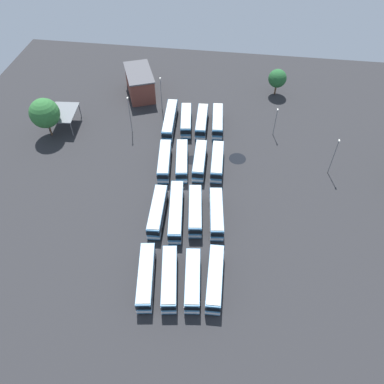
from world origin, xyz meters
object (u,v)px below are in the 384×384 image
object	(u,v)px
bus_row3_slot2	(193,280)
lamp_post_mid_lot	(161,92)
bus_row1_slot1	(182,161)
bus_row1_slot3	(217,162)
bus_row0_slot0	(170,120)
tree_northwest	(277,78)
bus_row3_slot3	(215,278)
bus_row1_slot2	(200,161)
bus_row0_slot3	(217,121)
bus_row3_slot0	(146,277)
bus_row2_slot1	(176,211)
bus_row2_slot2	(195,211)
maintenance_shelter	(63,113)
lamp_post_by_building	(275,121)
bus_row3_slot1	(169,278)
bus_row2_slot0	(158,211)
tree_west_edge	(45,113)
lamp_post_near_entrance	(334,156)
bus_row0_slot2	(202,122)
bus_row0_slot1	(186,120)
bus_row1_slot0	(165,161)
bus_row2_slot3	(216,213)
lamp_post_far_corner	(130,114)
depot_building	(140,83)

from	to	relation	value
bus_row3_slot2	lamp_post_mid_lot	xyz separation A→B (m)	(-49.76, -14.89, 3.15)
bus_row1_slot1	bus_row3_slot2	world-z (taller)	same
bus_row1_slot3	bus_row3_slot2	bearing A→B (deg)	-2.60
bus_row0_slot0	tree_northwest	world-z (taller)	tree_northwest
bus_row3_slot3	tree_northwest	bearing A→B (deg)	169.96
bus_row1_slot2	bus_row0_slot3	bearing A→B (deg)	170.17
bus_row0_slot3	lamp_post_mid_lot	xyz separation A→B (m)	(-5.73, -14.96, 3.15)
bus_row3_slot0	bus_row0_slot3	bearing A→B (deg)	169.95
bus_row2_slot1	bus_row2_slot2	bearing A→B (deg)	99.46
maintenance_shelter	lamp_post_by_building	world-z (taller)	lamp_post_by_building
bus_row1_slot2	lamp_post_mid_lot	size ratio (longest dim) A/B	1.21
bus_row3_slot1	bus_row2_slot0	bearing A→B (deg)	-160.99
lamp_post_by_building	bus_row2_slot2	bearing A→B (deg)	-28.66
bus_row0_slot3	tree_west_edge	bearing A→B (deg)	-77.78
lamp_post_near_entrance	tree_west_edge	world-z (taller)	tree_west_edge
bus_row0_slot0	bus_row2_slot1	bearing A→B (deg)	12.41
bus_row2_slot2	bus_row3_slot0	world-z (taller)	same
bus_row0_slot2	bus_row3_slot3	xyz separation A→B (m)	(42.57, 7.38, 0.00)
bus_row0_slot1	bus_row3_slot0	world-z (taller)	same
bus_row1_slot0	lamp_post_mid_lot	world-z (taller)	lamp_post_mid_lot
bus_row1_slot1	bus_row0_slot1	bearing A→B (deg)	-175.08
bus_row3_slot1	tree_northwest	distance (m)	63.80
bus_row1_slot1	bus_row2_slot3	distance (m)	16.49
tree_west_edge	tree_northwest	xyz separation A→B (m)	(-25.35, 53.60, -1.57)
bus_row1_slot2	tree_northwest	bearing A→B (deg)	151.99
bus_row1_slot2	bus_row2_slot3	distance (m)	15.30
bus_row2_slot2	bus_row3_slot0	size ratio (longest dim) A/B	0.95
bus_row3_slot2	maintenance_shelter	bearing A→B (deg)	-136.82
bus_row0_slot1	bus_row3_slot0	xyz separation A→B (m)	(43.75, -0.23, 0.00)
bus_row3_slot1	bus_row0_slot2	bearing A→B (deg)	179.80
lamp_post_far_corner	tree_west_edge	world-z (taller)	tree_west_edge
bus_row1_slot3	bus_row2_slot3	bearing A→B (deg)	4.71
bus_row1_slot0	bus_row2_slot2	world-z (taller)	same
tree_northwest	bus_row0_slot2	bearing A→B (deg)	-45.87
bus_row0_slot1	bus_row3_slot1	bearing A→B (deg)	4.86
depot_building	lamp_post_mid_lot	distance (m)	9.43
bus_row0_slot2	lamp_post_mid_lot	distance (m)	13.24
bus_row2_slot2	bus_row3_slot3	bearing A→B (deg)	20.15
bus_row0_slot0	bus_row2_slot0	distance (m)	29.22
bus_row0_slot0	bus_row1_slot3	size ratio (longest dim) A/B	1.28
bus_row0_slot2	tree_west_edge	xyz separation A→B (m)	(7.88, -35.59, 4.53)
bus_row2_slot3	bus_row3_slot3	bearing A→B (deg)	4.48
bus_row0_slot1	lamp_post_far_corner	size ratio (longest dim) A/B	1.14
bus_row1_slot2	bus_row2_slot1	size ratio (longest dim) A/B	0.78
bus_row3_slot2	lamp_post_far_corner	bearing A→B (deg)	-152.73
bus_row0_slot2	bus_row2_slot0	bearing A→B (deg)	-9.64
bus_row3_slot0	depot_building	distance (m)	58.05
bus_row2_slot1	depot_building	distance (m)	44.68
bus_row1_slot2	bus_row3_slot1	bearing A→B (deg)	-2.72
bus_row0_slot2	bus_row2_slot1	bearing A→B (deg)	-2.95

